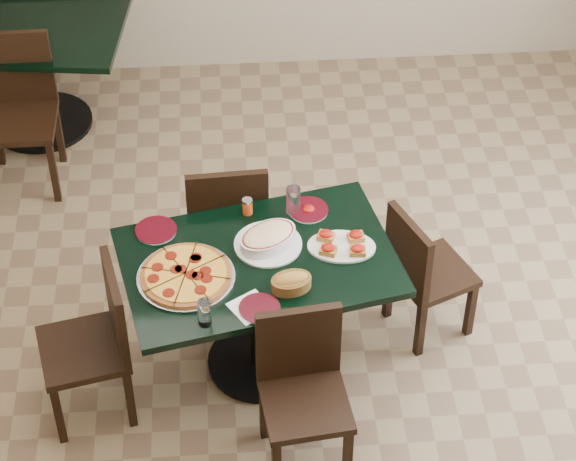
{
  "coord_description": "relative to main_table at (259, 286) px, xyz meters",
  "views": [
    {
      "loc": [
        -0.4,
        -3.92,
        4.46
      ],
      "look_at": [
        -0.13,
        0.0,
        0.89
      ],
      "focal_mm": 70.0,
      "sensor_mm": 36.0,
      "label": 1
    }
  ],
  "objects": [
    {
      "name": "side_plate_far_l",
      "position": [
        -0.49,
        0.23,
        0.19
      ],
      "size": [
        0.21,
        0.21,
        0.02
      ],
      "rotation": [
        0.0,
        0.0,
        0.28
      ],
      "color": "silver",
      "rests_on": "main_table"
    },
    {
      "name": "bread_basket",
      "position": [
        0.14,
        -0.2,
        0.22
      ],
      "size": [
        0.22,
        0.17,
        0.09
      ],
      "rotation": [
        0.0,
        0.0,
        0.23
      ],
      "color": "brown",
      "rests_on": "main_table"
    },
    {
      "name": "chair_right",
      "position": [
        0.84,
        0.19,
        -0.13
      ],
      "size": [
        0.49,
        0.49,
        0.8
      ],
      "rotation": [
        0.0,
        0.0,
        1.98
      ],
      "color": "black",
      "rests_on": "floor"
    },
    {
      "name": "back_table",
      "position": [
        -1.33,
        2.18,
        -0.04
      ],
      "size": [
        1.3,
        1.02,
        0.75
      ],
      "rotation": [
        0.0,
        0.0,
        -0.13
      ],
      "color": "black",
      "rests_on": "floor"
    },
    {
      "name": "lasagna_casserole",
      "position": [
        0.05,
        0.09,
        0.23
      ],
      "size": [
        0.36,
        0.33,
        0.09
      ],
      "rotation": [
        0.0,
        0.0,
        0.55
      ],
      "color": "silver",
      "rests_on": "main_table"
    },
    {
      "name": "chair_left",
      "position": [
        -0.78,
        -0.2,
        -0.08
      ],
      "size": [
        0.49,
        0.49,
        0.87
      ],
      "rotation": [
        0.0,
        0.0,
        -1.35
      ],
      "color": "black",
      "rests_on": "floor"
    },
    {
      "name": "napkin_setting",
      "position": [
        -0.05,
        -0.32,
        0.18
      ],
      "size": [
        0.23,
        0.23,
        0.01
      ],
      "rotation": [
        0.0,
        0.0,
        0.56
      ],
      "color": "white",
      "rests_on": "main_table"
    },
    {
      "name": "side_plate_far_r",
      "position": [
        0.27,
        0.33,
        0.19
      ],
      "size": [
        0.2,
        0.2,
        0.03
      ],
      "rotation": [
        0.0,
        0.0,
        0.5
      ],
      "color": "silver",
      "rests_on": "main_table"
    },
    {
      "name": "water_glass_a",
      "position": [
        0.19,
        0.33,
        0.26
      ],
      "size": [
        0.07,
        0.07,
        0.15
      ],
      "primitive_type": "cylinder",
      "color": "white",
      "rests_on": "main_table"
    },
    {
      "name": "chair_near",
      "position": [
        0.17,
        -0.54,
        -0.1
      ],
      "size": [
        0.44,
        0.44,
        0.85
      ],
      "rotation": [
        0.0,
        0.0,
        0.12
      ],
      "color": "black",
      "rests_on": "floor"
    },
    {
      "name": "main_table",
      "position": [
        0.0,
        0.0,
        0.0
      ],
      "size": [
        1.44,
        1.09,
        0.75
      ],
      "rotation": [
        0.0,
        0.0,
        0.21
      ],
      "color": "black",
      "rests_on": "floor"
    },
    {
      "name": "water_glass_b",
      "position": [
        -0.26,
        -0.4,
        0.25
      ],
      "size": [
        0.06,
        0.06,
        0.14
      ],
      "primitive_type": "cylinder",
      "color": "white",
      "rests_on": "main_table"
    },
    {
      "name": "back_chair_near",
      "position": [
        -1.35,
        1.67,
        -0.03
      ],
      "size": [
        0.45,
        0.45,
        0.95
      ],
      "rotation": [
        0.0,
        0.0,
        -0.0
      ],
      "color": "black",
      "rests_on": "floor"
    },
    {
      "name": "pepper_shaker",
      "position": [
        -0.04,
        0.34,
        0.23
      ],
      "size": [
        0.05,
        0.05,
        0.09
      ],
      "color": "#C94615",
      "rests_on": "main_table"
    },
    {
      "name": "chair_far",
      "position": [
        -0.14,
        0.58,
        -0.07
      ],
      "size": [
        0.44,
        0.44,
        0.9
      ],
      "rotation": [
        0.0,
        0.0,
        3.2
      ],
      "color": "black",
      "rests_on": "floor"
    },
    {
      "name": "floor",
      "position": [
        0.27,
        0.04,
        -0.57
      ],
      "size": [
        5.5,
        5.5,
        0.0
      ],
      "primitive_type": "plane",
      "color": "brown",
      "rests_on": "ground"
    },
    {
      "name": "pepperoni_pizza",
      "position": [
        -0.35,
        -0.1,
        0.2
      ],
      "size": [
        0.46,
        0.46,
        0.04
      ],
      "rotation": [
        0.0,
        0.0,
        0.53
      ],
      "color": "#BABBC2",
      "rests_on": "main_table"
    },
    {
      "name": "side_plate_near",
      "position": [
        -0.01,
        -0.33,
        0.19
      ],
      "size": [
        0.19,
        0.19,
        0.02
      ],
      "rotation": [
        0.0,
        0.0,
        0.05
      ],
      "color": "silver",
      "rests_on": "main_table"
    },
    {
      "name": "bruschetta_platter",
      "position": [
        0.4,
        0.05,
        0.21
      ],
      "size": [
        0.36,
        0.27,
        0.05
      ],
      "rotation": [
        0.0,
        0.0,
        -0.14
      ],
      "color": "silver",
      "rests_on": "main_table"
    }
  ]
}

